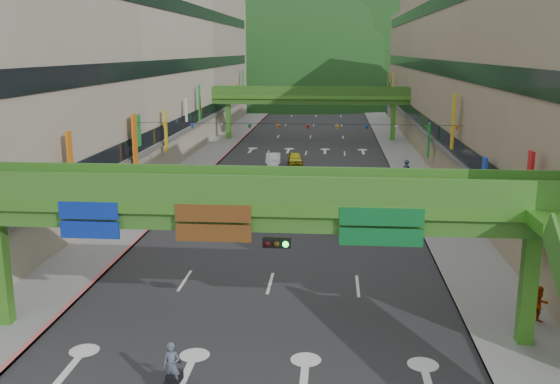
% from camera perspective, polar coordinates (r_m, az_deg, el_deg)
% --- Properties ---
extents(road_slab, '(18.00, 140.00, 0.02)m').
position_cam_1_polar(road_slab, '(69.29, 2.25, 3.05)').
color(road_slab, '#28282B').
rests_on(road_slab, ground).
extents(sidewalk_left, '(4.00, 140.00, 0.15)m').
position_cam_1_polar(sidewalk_left, '(70.63, -6.72, 3.21)').
color(sidewalk_left, gray).
rests_on(sidewalk_left, ground).
extents(sidewalk_right, '(4.00, 140.00, 0.15)m').
position_cam_1_polar(sidewalk_right, '(69.67, 11.33, 2.92)').
color(sidewalk_right, gray).
rests_on(sidewalk_right, ground).
extents(curb_left, '(0.20, 140.00, 0.18)m').
position_cam_1_polar(curb_left, '(70.28, -5.20, 3.21)').
color(curb_left, '#CC5959').
rests_on(curb_left, ground).
extents(curb_right, '(0.20, 140.00, 0.18)m').
position_cam_1_polar(curb_right, '(69.47, 9.78, 2.96)').
color(curb_right, gray).
rests_on(curb_right, ground).
extents(building_row_left, '(12.80, 95.00, 19.00)m').
position_cam_1_polar(building_row_left, '(71.72, -13.24, 10.65)').
color(building_row_left, '#9E937F').
rests_on(building_row_left, ground).
extents(building_row_right, '(12.80, 95.00, 19.00)m').
position_cam_1_polar(building_row_right, '(70.07, 18.24, 10.31)').
color(building_row_right, gray).
rests_on(building_row_right, ground).
extents(overpass_near, '(28.00, 12.27, 7.10)m').
position_cam_1_polar(overpass_near, '(24.59, -0.33, -2.68)').
color(overpass_near, '#4C9E2D').
rests_on(overpass_near, ground).
extents(overpass_far, '(28.00, 2.20, 7.10)m').
position_cam_1_polar(overpass_far, '(83.52, 2.77, 8.45)').
color(overpass_far, '#4C9E2D').
rests_on(overpass_far, ground).
extents(hill_left, '(168.00, 140.00, 112.00)m').
position_cam_1_polar(hill_left, '(179.52, -0.94, 9.08)').
color(hill_left, '#1C4419').
rests_on(hill_left, ground).
extents(hill_right, '(208.00, 176.00, 128.00)m').
position_cam_1_polar(hill_right, '(199.77, 11.30, 9.22)').
color(hill_right, '#1C4419').
rests_on(hill_right, ground).
extents(bunting_string, '(26.00, 0.36, 0.47)m').
position_cam_1_polar(bunting_string, '(48.66, 1.20, 5.96)').
color(bunting_string, black).
rests_on(bunting_string, ground).
extents(scooter_rider_near, '(0.67, 1.60, 2.00)m').
position_cam_1_polar(scooter_rider_near, '(22.72, -9.86, -15.91)').
color(scooter_rider_near, black).
rests_on(scooter_rider_near, ground).
extents(scooter_rider_mid, '(0.87, 1.58, 1.90)m').
position_cam_1_polar(scooter_rider_mid, '(41.53, 4.55, -2.30)').
color(scooter_rider_mid, black).
rests_on(scooter_rider_mid, ground).
extents(scooter_rider_left, '(1.13, 1.60, 2.23)m').
position_cam_1_polar(scooter_rider_left, '(49.24, -7.49, 0.24)').
color(scooter_rider_left, gray).
rests_on(scooter_rider_left, ground).
extents(scooter_rider_far, '(0.87, 1.60, 2.09)m').
position_cam_1_polar(scooter_rider_far, '(42.75, -3.89, -1.72)').
color(scooter_rider_far, maroon).
rests_on(scooter_rider_far, ground).
extents(parked_scooter_row, '(1.60, 9.35, 1.08)m').
position_cam_1_polar(parked_scooter_row, '(47.80, 11.60, -1.05)').
color(parked_scooter_row, black).
rests_on(parked_scooter_row, ground).
extents(car_silver, '(1.82, 4.36, 1.40)m').
position_cam_1_polar(car_silver, '(64.34, -0.63, 2.92)').
color(car_silver, '#B9BAC2').
rests_on(car_silver, ground).
extents(car_yellow, '(1.89, 3.89, 1.28)m').
position_cam_1_polar(car_yellow, '(65.69, 1.39, 3.07)').
color(car_yellow, gold).
rests_on(car_yellow, ground).
extents(pedestrian_red, '(0.94, 0.82, 1.65)m').
position_cam_1_polar(pedestrian_red, '(29.84, 22.61, -9.75)').
color(pedestrian_red, '#B93403').
rests_on(pedestrian_red, ground).
extents(pedestrian_dark, '(0.99, 0.53, 1.61)m').
position_cam_1_polar(pedestrian_dark, '(56.68, 11.58, 1.41)').
color(pedestrian_dark, black).
rests_on(pedestrian_dark, ground).
extents(pedestrian_blue, '(0.86, 0.67, 1.62)m').
position_cam_1_polar(pedestrian_blue, '(59.65, 11.49, 1.98)').
color(pedestrian_blue, navy).
rests_on(pedestrian_blue, ground).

